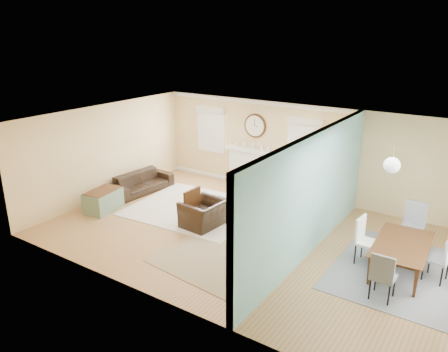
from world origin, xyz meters
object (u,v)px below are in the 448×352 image
(sofa, at_px, (141,182))
(eames_chair, at_px, (204,214))
(credenza, at_px, (311,213))
(green_chair, at_px, (302,194))
(dining_table, at_px, (402,258))

(sofa, height_order, eames_chair, eames_chair)
(credenza, bearing_deg, eames_chair, -149.97)
(eames_chair, bearing_deg, green_chair, 155.20)
(green_chair, distance_m, credenza, 1.45)
(green_chair, relative_size, credenza, 0.51)
(credenza, distance_m, dining_table, 2.39)
(green_chair, bearing_deg, dining_table, -170.41)
(sofa, bearing_deg, eames_chair, -102.53)
(green_chair, relative_size, dining_table, 0.44)
(eames_chair, bearing_deg, sofa, -102.19)
(sofa, relative_size, green_chair, 2.55)
(sofa, bearing_deg, credenza, -81.38)
(eames_chair, bearing_deg, dining_table, 100.46)
(sofa, distance_m, dining_table, 7.34)
(green_chair, bearing_deg, sofa, 64.17)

